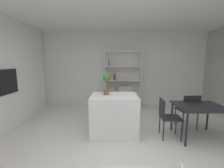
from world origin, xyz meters
name	(u,v)px	position (x,y,z in m)	size (l,w,h in m)	color
ground_plane	(121,148)	(0.00, 0.00, 0.00)	(9.38, 9.38, 0.00)	silver
back_partition	(116,70)	(0.00, 2.91, 1.40)	(6.82, 0.06, 2.80)	silver
built_in_oven	(8,81)	(-2.66, 0.77, 1.24)	(0.06, 0.59, 0.59)	black
kitchen_island	(114,115)	(-0.13, 0.61, 0.47)	(1.07, 0.78, 0.94)	white
potted_plant_on_island	(106,83)	(-0.31, 0.66, 1.22)	(0.16, 0.16, 0.48)	brown
open_bookshelf	(120,84)	(0.14, 2.62, 0.90)	(1.31, 0.33, 2.08)	white
dining_table	(199,109)	(1.76, 0.42, 0.67)	(1.01, 0.85, 0.75)	#232328
dining_chair_island_side	(166,115)	(1.04, 0.43, 0.53)	(0.47, 0.44, 0.89)	#232328
dining_chair_far	(188,108)	(1.77, 0.87, 0.54)	(0.47, 0.48, 0.89)	#232328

